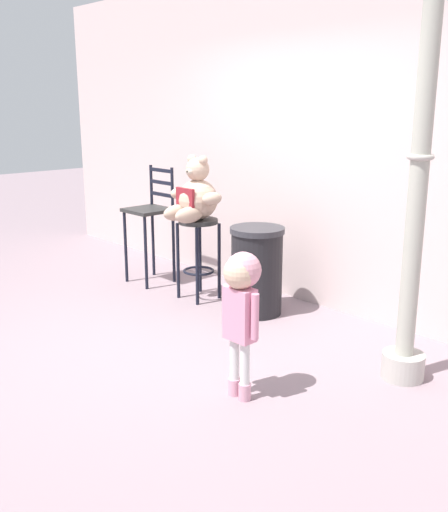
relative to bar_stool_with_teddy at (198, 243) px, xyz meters
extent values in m
plane|color=gray|center=(0.63, -1.07, -0.55)|extent=(24.00, 24.00, 0.00)
cube|color=beige|center=(0.63, 0.83, 0.98)|extent=(7.78, 0.30, 3.07)
cylinder|color=#2A2B2A|center=(0.00, 0.00, 0.21)|extent=(0.37, 0.37, 0.04)
cylinder|color=black|center=(-0.14, -0.14, -0.18)|extent=(0.03, 0.03, 0.74)
cylinder|color=black|center=(0.14, -0.14, -0.18)|extent=(0.03, 0.03, 0.74)
cylinder|color=black|center=(-0.14, 0.14, -0.18)|extent=(0.03, 0.03, 0.74)
cylinder|color=black|center=(0.14, 0.14, -0.18)|extent=(0.03, 0.03, 0.74)
torus|color=black|center=(0.00, 0.00, -0.28)|extent=(0.31, 0.31, 0.02)
sphere|color=tan|center=(0.00, 0.00, 0.42)|extent=(0.38, 0.38, 0.38)
cube|color=maroon|center=(0.00, -0.15, 0.43)|extent=(0.23, 0.03, 0.23)
sphere|color=tan|center=(0.00, 0.00, 0.70)|extent=(0.22, 0.22, 0.22)
ellipsoid|color=#B4A48F|center=(0.00, -0.09, 0.69)|extent=(0.09, 0.07, 0.06)
sphere|color=black|center=(0.00, -0.12, 0.69)|extent=(0.03, 0.03, 0.03)
sphere|color=tan|center=(-0.08, 0.00, 0.79)|extent=(0.09, 0.09, 0.09)
sphere|color=tan|center=(0.08, 0.00, 0.79)|extent=(0.09, 0.09, 0.09)
ellipsoid|color=tan|center=(-0.23, -0.03, 0.46)|extent=(0.13, 0.21, 0.12)
ellipsoid|color=tan|center=(0.23, -0.03, 0.46)|extent=(0.13, 0.21, 0.12)
ellipsoid|color=tan|center=(-0.08, -0.18, 0.30)|extent=(0.13, 0.32, 0.15)
ellipsoid|color=tan|center=(0.08, -0.18, 0.30)|extent=(0.13, 0.32, 0.15)
cylinder|color=#D193A8|center=(1.64, -1.12, -0.50)|extent=(0.08, 0.08, 0.11)
cylinder|color=silver|center=(1.64, -1.12, -0.30)|extent=(0.06, 0.06, 0.29)
cylinder|color=#D193A8|center=(1.73, -1.12, -0.50)|extent=(0.08, 0.08, 0.11)
cylinder|color=silver|center=(1.73, -1.12, -0.30)|extent=(0.06, 0.06, 0.29)
cube|color=pink|center=(1.69, -1.12, 0.02)|extent=(0.20, 0.11, 0.34)
cylinder|color=pink|center=(1.56, -1.12, 0.03)|extent=(0.05, 0.05, 0.29)
cylinder|color=pink|center=(1.82, -1.12, 0.03)|extent=(0.05, 0.05, 0.29)
sphere|color=#D8B293|center=(1.69, -1.12, 0.29)|extent=(0.21, 0.21, 0.21)
sphere|color=pink|center=(1.69, -1.10, 0.30)|extent=(0.23, 0.23, 0.23)
cylinder|color=black|center=(0.67, 0.11, -0.18)|extent=(0.46, 0.46, 0.74)
cylinder|color=#2D2D33|center=(0.67, 0.11, 0.21)|extent=(0.48, 0.48, 0.05)
cylinder|color=#B3AEA5|center=(2.27, -0.11, -0.46)|extent=(0.29, 0.29, 0.18)
cylinder|color=#A7A799|center=(2.27, -0.11, 0.84)|extent=(0.12, 0.12, 2.43)
torus|color=#ADA89E|center=(2.27, -0.11, 0.96)|extent=(0.17, 0.17, 0.04)
cube|color=#2A2B2A|center=(-0.76, -0.02, 0.22)|extent=(0.42, 0.42, 0.03)
cylinder|color=black|center=(-0.94, -0.20, -0.18)|extent=(0.03, 0.03, 0.76)
cylinder|color=black|center=(-0.58, -0.20, -0.18)|extent=(0.03, 0.03, 0.76)
cylinder|color=black|center=(-0.94, 0.16, -0.18)|extent=(0.03, 0.03, 0.76)
cylinder|color=black|center=(-0.58, 0.16, -0.18)|extent=(0.03, 0.03, 0.76)
cylinder|color=black|center=(-0.94, 0.16, 0.45)|extent=(0.03, 0.03, 0.42)
cylinder|color=black|center=(-0.58, 0.16, 0.45)|extent=(0.03, 0.03, 0.42)
cube|color=black|center=(-0.76, 0.16, 0.36)|extent=(0.36, 0.02, 0.04)
cube|color=black|center=(-0.76, 0.16, 0.49)|extent=(0.36, 0.02, 0.04)
cube|color=black|center=(-0.76, 0.16, 0.62)|extent=(0.36, 0.02, 0.04)
camera|label=1|loc=(4.11, -3.55, 1.29)|focal=40.99mm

